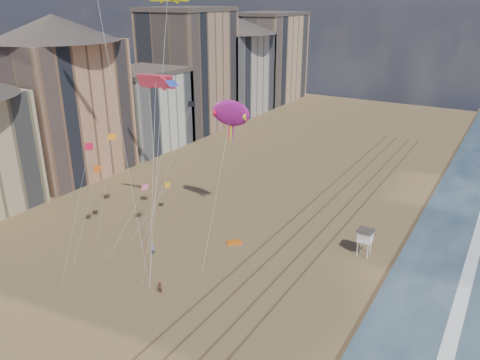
# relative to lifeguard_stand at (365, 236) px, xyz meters

# --- Properties ---
(wet_sand) EXTENTS (260.00, 260.00, 0.00)m
(wet_sand) POSITION_rel_lifeguard_stand_xyz_m (7.94, 7.69, -2.76)
(wet_sand) COLOR #42301E
(wet_sand) RESTS_ON ground
(foam) EXTENTS (260.00, 260.00, 0.00)m
(foam) POSITION_rel_lifeguard_stand_xyz_m (12.14, 7.69, -2.76)
(foam) COLOR white
(foam) RESTS_ON ground
(tracks) EXTENTS (7.68, 120.00, 0.01)m
(tracks) POSITION_rel_lifeguard_stand_xyz_m (-8.51, -2.31, -2.76)
(tracks) COLOR brown
(tracks) RESTS_ON ground
(buildings) EXTENTS (34.72, 131.35, 29.00)m
(buildings) POSITION_rel_lifeguard_stand_xyz_m (-56.79, 33.27, 10.79)
(buildings) COLOR #C6B284
(buildings) RESTS_ON ground
(lifeguard_stand) EXTENTS (1.99, 1.99, 3.59)m
(lifeguard_stand) POSITION_rel_lifeguard_stand_xyz_m (0.00, 0.00, 0.00)
(lifeguard_stand) COLOR white
(lifeguard_stand) RESTS_ON ground
(grounded_kite) EXTENTS (2.26, 2.22, 0.22)m
(grounded_kite) POSITION_rel_lifeguard_stand_xyz_m (-15.83, -5.93, -2.65)
(grounded_kite) COLOR orange
(grounded_kite) RESTS_ON ground
(show_kite) EXTENTS (5.10, 6.53, 20.33)m
(show_kite) POSITION_rel_lifeguard_stand_xyz_m (-18.89, -1.74, 13.85)
(show_kite) COLOR #95177A
(show_kite) RESTS_ON ground
(kite_flyer_a) EXTENTS (0.66, 0.57, 1.54)m
(kite_flyer_a) POSITION_rel_lifeguard_stand_xyz_m (-23.15, -13.88, -1.99)
(kite_flyer_a) COLOR slate
(kite_flyer_a) RESTS_ON ground
(kite_flyer_b) EXTENTS (0.86, 0.76, 1.46)m
(kite_flyer_b) POSITION_rel_lifeguard_stand_xyz_m (-16.89, -19.95, -2.03)
(kite_flyer_b) COLOR brown
(kite_flyer_b) RESTS_ON ground
(small_kites) EXTENTS (14.00, 16.34, 17.24)m
(small_kites) POSITION_rel_lifeguard_stand_xyz_m (-27.42, -10.23, 10.95)
(small_kites) COLOR #F96086
(small_kites) RESTS_ON ground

